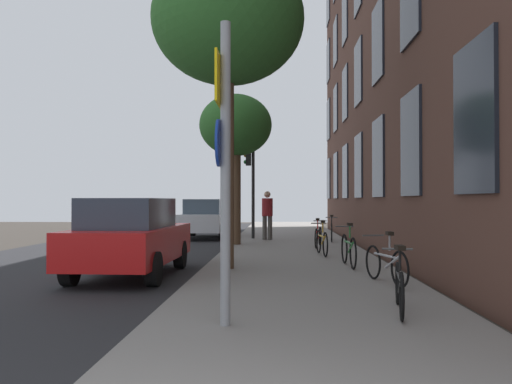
{
  "coord_description": "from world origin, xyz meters",
  "views": [
    {
      "loc": [
        0.64,
        -2.02,
        1.59
      ],
      "look_at": [
        0.05,
        12.2,
        1.81
      ],
      "focal_mm": 37.08,
      "sensor_mm": 36.0,
      "label": 1
    }
  ],
  "objects_px": {
    "bicycle_4": "(318,236)",
    "bicycle_5": "(332,231)",
    "traffic_light": "(251,173)",
    "car_0": "(131,236)",
    "pedestrian_0": "(267,212)",
    "bicycle_1": "(386,263)",
    "tree_far": "(236,127)",
    "bicycle_2": "(349,249)",
    "bicycle_3": "(322,241)",
    "sign_post": "(224,155)",
    "car_1": "(206,218)",
    "tree_near": "(228,21)",
    "bicycle_0": "(399,286)"
  },
  "relations": [
    {
      "from": "tree_far",
      "to": "car_1",
      "type": "xyz_separation_m",
      "value": [
        -1.56,
        4.31,
        -3.2
      ]
    },
    {
      "from": "sign_post",
      "to": "bicycle_2",
      "type": "bearing_deg",
      "value": 68.47
    },
    {
      "from": "traffic_light",
      "to": "car_0",
      "type": "relative_size",
      "value": 0.88
    },
    {
      "from": "bicycle_0",
      "to": "traffic_light",
      "type": "bearing_deg",
      "value": 101.22
    },
    {
      "from": "traffic_light",
      "to": "bicycle_1",
      "type": "height_order",
      "value": "traffic_light"
    },
    {
      "from": "tree_far",
      "to": "bicycle_2",
      "type": "bearing_deg",
      "value": -62.85
    },
    {
      "from": "bicycle_5",
      "to": "car_1",
      "type": "xyz_separation_m",
      "value": [
        -4.91,
        2.93,
        0.35
      ]
    },
    {
      "from": "bicycle_3",
      "to": "pedestrian_0",
      "type": "height_order",
      "value": "pedestrian_0"
    },
    {
      "from": "traffic_light",
      "to": "car_0",
      "type": "bearing_deg",
      "value": -101.91
    },
    {
      "from": "bicycle_5",
      "to": "pedestrian_0",
      "type": "distance_m",
      "value": 2.51
    },
    {
      "from": "bicycle_1",
      "to": "sign_post",
      "type": "bearing_deg",
      "value": -128.45
    },
    {
      "from": "bicycle_1",
      "to": "bicycle_5",
      "type": "relative_size",
      "value": 0.99
    },
    {
      "from": "tree_far",
      "to": "bicycle_0",
      "type": "distance_m",
      "value": 11.61
    },
    {
      "from": "pedestrian_0",
      "to": "bicycle_0",
      "type": "bearing_deg",
      "value": -81.12
    },
    {
      "from": "bicycle_2",
      "to": "bicycle_4",
      "type": "distance_m",
      "value": 4.81
    },
    {
      "from": "bicycle_1",
      "to": "bicycle_3",
      "type": "height_order",
      "value": "bicycle_3"
    },
    {
      "from": "sign_post",
      "to": "bicycle_1",
      "type": "xyz_separation_m",
      "value": [
        2.55,
        3.21,
        -1.65
      ]
    },
    {
      "from": "sign_post",
      "to": "car_1",
      "type": "xyz_separation_m",
      "value": [
        -2.34,
        15.74,
        -1.28
      ]
    },
    {
      "from": "traffic_light",
      "to": "car_1",
      "type": "xyz_separation_m",
      "value": [
        -1.93,
        1.59,
        -1.79
      ]
    },
    {
      "from": "traffic_light",
      "to": "pedestrian_0",
      "type": "relative_size",
      "value": 2.03
    },
    {
      "from": "bicycle_2",
      "to": "bicycle_4",
      "type": "relative_size",
      "value": 1.04
    },
    {
      "from": "bicycle_3",
      "to": "car_0",
      "type": "bearing_deg",
      "value": -141.65
    },
    {
      "from": "bicycle_3",
      "to": "bicycle_4",
      "type": "height_order",
      "value": "bicycle_3"
    },
    {
      "from": "bicycle_3",
      "to": "car_0",
      "type": "xyz_separation_m",
      "value": [
        -4.23,
        -3.35,
        0.35
      ]
    },
    {
      "from": "traffic_light",
      "to": "bicycle_4",
      "type": "distance_m",
      "value": 4.9
    },
    {
      "from": "pedestrian_0",
      "to": "car_1",
      "type": "distance_m",
      "value": 3.44
    },
    {
      "from": "traffic_light",
      "to": "pedestrian_0",
      "type": "bearing_deg",
      "value": -44.44
    },
    {
      "from": "bicycle_1",
      "to": "bicycle_4",
      "type": "relative_size",
      "value": 0.99
    },
    {
      "from": "tree_near",
      "to": "bicycle_1",
      "type": "height_order",
      "value": "tree_near"
    },
    {
      "from": "tree_far",
      "to": "bicycle_1",
      "type": "height_order",
      "value": "tree_far"
    },
    {
      "from": "traffic_light",
      "to": "bicycle_5",
      "type": "height_order",
      "value": "traffic_light"
    },
    {
      "from": "bicycle_5",
      "to": "car_1",
      "type": "bearing_deg",
      "value": 149.16
    },
    {
      "from": "sign_post",
      "to": "tree_near",
      "type": "distance_m",
      "value": 6.16
    },
    {
      "from": "tree_far",
      "to": "bicycle_4",
      "type": "bearing_deg",
      "value": -20.92
    },
    {
      "from": "traffic_light",
      "to": "bicycle_4",
      "type": "relative_size",
      "value": 2.19
    },
    {
      "from": "bicycle_2",
      "to": "bicycle_5",
      "type": "bearing_deg",
      "value": 87.18
    },
    {
      "from": "bicycle_2",
      "to": "traffic_light",
      "type": "bearing_deg",
      "value": 107.08
    },
    {
      "from": "bicycle_2",
      "to": "bicycle_3",
      "type": "bearing_deg",
      "value": 99.26
    },
    {
      "from": "tree_far",
      "to": "car_0",
      "type": "xyz_separation_m",
      "value": [
        -1.64,
        -6.77,
        -3.2
      ]
    },
    {
      "from": "bicycle_5",
      "to": "car_0",
      "type": "xyz_separation_m",
      "value": [
        -4.98,
        -8.15,
        0.35
      ]
    },
    {
      "from": "traffic_light",
      "to": "tree_far",
      "type": "height_order",
      "value": "tree_far"
    },
    {
      "from": "bicycle_4",
      "to": "bicycle_5",
      "type": "height_order",
      "value": "bicycle_5"
    },
    {
      "from": "bicycle_2",
      "to": "bicycle_5",
      "type": "distance_m",
      "value": 7.21
    },
    {
      "from": "traffic_light",
      "to": "bicycle_5",
      "type": "bearing_deg",
      "value": -24.26
    },
    {
      "from": "sign_post",
      "to": "bicycle_1",
      "type": "height_order",
      "value": "sign_post"
    },
    {
      "from": "tree_near",
      "to": "sign_post",
      "type": "bearing_deg",
      "value": -85.14
    },
    {
      "from": "car_0",
      "to": "bicycle_2",
      "type": "bearing_deg",
      "value": 11.61
    },
    {
      "from": "tree_far",
      "to": "bicycle_1",
      "type": "distance_m",
      "value": 9.56
    },
    {
      "from": "tree_near",
      "to": "bicycle_5",
      "type": "xyz_separation_m",
      "value": [
        3.0,
        7.66,
        -4.99
      ]
    },
    {
      "from": "bicycle_1",
      "to": "tree_far",
      "type": "bearing_deg",
      "value": 111.99
    }
  ]
}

